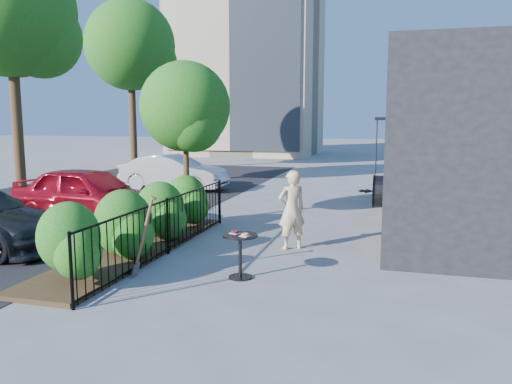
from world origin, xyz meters
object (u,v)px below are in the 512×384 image
(patio_tree, at_px, (187,112))
(street_tree_far, at_px, (131,51))
(street_tree_near, at_px, (11,19))
(car_silver, at_px, (174,172))
(car_red, at_px, (89,194))
(shovel, at_px, (142,241))
(woman, at_px, (292,210))
(cafe_table, at_px, (240,248))

(patio_tree, height_order, street_tree_far, street_tree_far)
(street_tree_near, distance_m, car_silver, 7.47)
(street_tree_near, height_order, street_tree_far, same)
(patio_tree, relative_size, street_tree_far, 0.48)
(car_red, bearing_deg, car_silver, 11.44)
(street_tree_far, height_order, car_silver, street_tree_far)
(patio_tree, relative_size, shovel, 2.81)
(street_tree_far, bearing_deg, woman, -50.50)
(patio_tree, height_order, woman, patio_tree)
(cafe_table, xyz_separation_m, car_silver, (-5.45, 9.28, 0.15))
(cafe_table, height_order, shovel, shovel)
(patio_tree, distance_m, car_silver, 6.55)
(street_tree_near, xyz_separation_m, street_tree_far, (0.00, 8.00, 0.00))
(street_tree_near, relative_size, woman, 5.21)
(street_tree_far, bearing_deg, patio_tree, -55.49)
(street_tree_near, distance_m, shovel, 12.59)
(cafe_table, bearing_deg, patio_tree, 123.55)
(cafe_table, relative_size, car_silver, 0.20)
(patio_tree, distance_m, cafe_table, 5.10)
(patio_tree, relative_size, car_red, 0.95)
(patio_tree, bearing_deg, car_red, -169.79)
(car_silver, bearing_deg, cafe_table, -147.76)
(street_tree_near, bearing_deg, car_red, -35.31)
(street_tree_near, height_order, shovel, street_tree_near)
(street_tree_far, xyz_separation_m, car_silver, (4.78, -5.73, -5.27))
(shovel, xyz_separation_m, car_silver, (-3.90, 9.69, 0.04))
(street_tree_far, distance_m, car_silver, 9.13)
(cafe_table, height_order, woman, woman)
(car_red, bearing_deg, street_tree_far, 31.63)
(woman, bearing_deg, shovel, 15.05)
(street_tree_far, bearing_deg, shovel, -60.63)
(street_tree_far, bearing_deg, street_tree_near, -90.00)
(woman, relative_size, car_red, 0.39)
(shovel, bearing_deg, street_tree_near, 139.47)
(shovel, relative_size, car_silver, 0.35)
(shovel, height_order, car_silver, shovel)
(street_tree_far, relative_size, shovel, 5.91)
(patio_tree, relative_size, woman, 2.48)
(street_tree_far, xyz_separation_m, car_red, (5.16, -11.66, -5.21))
(car_red, xyz_separation_m, car_silver, (-0.38, 5.93, -0.05))
(street_tree_far, distance_m, woman, 17.53)
(car_red, relative_size, car_silver, 1.04)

